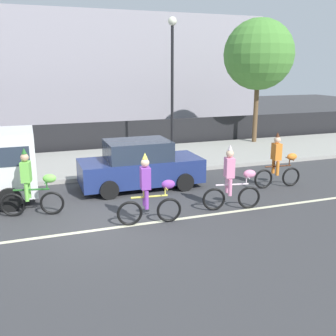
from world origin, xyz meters
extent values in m
plane|color=#38383A|center=(0.00, 0.00, 0.00)|extent=(80.00, 80.00, 0.00)
cube|color=beige|center=(0.00, -0.50, 0.00)|extent=(36.00, 0.14, 0.01)
cube|color=#9E9B93|center=(0.00, 6.50, 0.07)|extent=(60.00, 5.00, 0.15)
cube|color=black|center=(0.00, 9.40, 0.70)|extent=(40.00, 0.08, 1.40)
cube|color=#99939E|center=(-0.68, 18.00, 3.63)|extent=(28.00, 8.00, 7.27)
torus|color=black|center=(-1.39, 1.02, 0.33)|extent=(0.67, 0.20, 0.67)
torus|color=black|center=(-2.42, 1.23, 0.33)|extent=(0.67, 0.20, 0.67)
cylinder|color=#266626|center=(-1.90, 1.12, 0.75)|extent=(0.96, 0.24, 0.05)
cylinder|color=#266626|center=(-2.05, 1.15, 0.84)|extent=(0.04, 0.04, 0.18)
cylinder|color=#266626|center=(-1.49, 1.04, 0.86)|extent=(0.04, 0.04, 0.23)
cylinder|color=#266626|center=(-1.49, 1.04, 0.98)|extent=(0.13, 0.50, 0.03)
ellipsoid|color=#72CC4C|center=(-1.41, 1.02, 1.05)|extent=(0.39, 0.27, 0.24)
cube|color=#72CC4C|center=(-2.00, 1.14, 1.26)|extent=(0.30, 0.36, 0.56)
sphere|color=tan|center=(-2.00, 1.14, 1.66)|extent=(0.22, 0.22, 0.22)
cone|color=#266626|center=(-2.00, 1.14, 1.84)|extent=(0.14, 0.14, 0.16)
cylinder|color=#72CC4C|center=(-2.03, 1.01, 0.71)|extent=(0.11, 0.11, 0.48)
cylinder|color=#72CC4C|center=(-1.97, 1.28, 0.71)|extent=(0.11, 0.11, 0.48)
torus|color=black|center=(1.50, -0.60, 0.33)|extent=(0.67, 0.14, 0.67)
torus|color=black|center=(0.45, -0.48, 0.33)|extent=(0.67, 0.14, 0.67)
cylinder|color=#E5D84C|center=(0.97, -0.54, 0.75)|extent=(0.97, 0.15, 0.05)
cylinder|color=#E5D84C|center=(0.83, -0.52, 0.84)|extent=(0.04, 0.04, 0.18)
cylinder|color=#E5D84C|center=(1.39, -0.58, 0.86)|extent=(0.04, 0.04, 0.23)
cylinder|color=#E5D84C|center=(1.39, -0.58, 0.98)|extent=(0.09, 0.50, 0.03)
ellipsoid|color=purple|center=(1.48, -0.59, 1.05)|extent=(0.38, 0.24, 0.24)
cube|color=purple|center=(0.88, -0.53, 1.26)|extent=(0.27, 0.34, 0.56)
sphere|color=beige|center=(0.88, -0.53, 1.66)|extent=(0.22, 0.22, 0.22)
cone|color=#E5D84C|center=(0.88, -0.53, 1.84)|extent=(0.14, 0.14, 0.16)
cylinder|color=purple|center=(0.86, -0.67, 0.71)|extent=(0.11, 0.11, 0.48)
cylinder|color=purple|center=(0.89, -0.39, 0.71)|extent=(0.11, 0.11, 0.48)
torus|color=black|center=(4.04, -0.40, 0.33)|extent=(0.67, 0.20, 0.67)
torus|color=black|center=(3.00, -0.20, 0.33)|extent=(0.67, 0.20, 0.67)
cylinder|color=silver|center=(3.52, -0.30, 0.75)|extent=(0.96, 0.23, 0.05)
cylinder|color=silver|center=(3.37, -0.27, 0.84)|extent=(0.04, 0.04, 0.18)
cylinder|color=silver|center=(3.93, -0.38, 0.86)|extent=(0.04, 0.04, 0.23)
cylinder|color=silver|center=(3.93, -0.38, 0.98)|extent=(0.13, 0.50, 0.03)
ellipsoid|color=pink|center=(4.01, -0.40, 1.05)|extent=(0.39, 0.27, 0.24)
cube|color=pink|center=(3.42, -0.28, 1.26)|extent=(0.30, 0.36, 0.56)
sphere|color=beige|center=(3.42, -0.28, 1.66)|extent=(0.22, 0.22, 0.22)
cone|color=silver|center=(3.42, -0.28, 1.84)|extent=(0.14, 0.14, 0.16)
cylinder|color=pink|center=(3.40, -0.42, 0.71)|extent=(0.11, 0.11, 0.48)
cylinder|color=pink|center=(3.45, -0.14, 0.71)|extent=(0.11, 0.11, 0.48)
torus|color=black|center=(6.57, 1.06, 0.33)|extent=(0.67, 0.13, 0.67)
torus|color=black|center=(5.53, 1.15, 0.33)|extent=(0.67, 0.13, 0.67)
cylinder|color=#4C2614|center=(6.05, 1.11, 0.75)|extent=(0.97, 0.13, 0.05)
cylinder|color=#4C2614|center=(5.90, 1.12, 0.84)|extent=(0.04, 0.04, 0.18)
cylinder|color=#4C2614|center=(6.47, 1.07, 0.86)|extent=(0.04, 0.04, 0.23)
cylinder|color=#4C2614|center=(6.47, 1.07, 0.98)|extent=(0.07, 0.50, 0.03)
ellipsoid|color=orange|center=(6.55, 1.06, 1.05)|extent=(0.38, 0.23, 0.24)
cube|color=orange|center=(5.95, 1.12, 1.26)|extent=(0.27, 0.34, 0.56)
sphere|color=beige|center=(5.95, 1.12, 1.66)|extent=(0.22, 0.22, 0.22)
cone|color=#4C2614|center=(5.95, 1.12, 1.84)|extent=(0.14, 0.14, 0.16)
cylinder|color=orange|center=(5.94, 0.98, 0.71)|extent=(0.11, 0.11, 0.48)
cylinder|color=orange|center=(5.96, 1.26, 0.71)|extent=(0.11, 0.11, 0.48)
cylinder|color=black|center=(-2.52, 1.70, 0.35)|extent=(0.70, 0.22, 0.70)
cylinder|color=black|center=(-2.52, 3.70, 0.35)|extent=(0.70, 0.22, 0.70)
cube|color=navy|center=(1.65, 2.67, 0.60)|extent=(4.10, 1.72, 0.80)
cube|color=#232D3D|center=(1.55, 2.67, 1.32)|extent=(2.10, 1.58, 0.64)
cylinder|color=black|center=(2.92, 1.81, 0.30)|extent=(0.60, 0.20, 0.60)
cylinder|color=black|center=(2.92, 3.53, 0.30)|extent=(0.60, 0.20, 0.60)
cylinder|color=black|center=(0.38, 1.81, 0.30)|extent=(0.60, 0.20, 0.60)
cylinder|color=black|center=(0.38, 3.53, 0.30)|extent=(0.60, 0.20, 0.60)
cylinder|color=black|center=(4.04, 6.11, 2.90)|extent=(0.12, 0.12, 5.50)
sphere|color=#EAEACC|center=(4.04, 6.11, 5.83)|extent=(0.36, 0.36, 0.36)
cylinder|color=brown|center=(9.48, 8.15, 1.77)|extent=(0.24, 0.24, 3.24)
sphere|color=#4C8C38|center=(9.48, 8.15, 4.64)|extent=(3.57, 3.57, 3.57)
camera|label=1|loc=(-1.82, -9.82, 4.00)|focal=42.00mm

